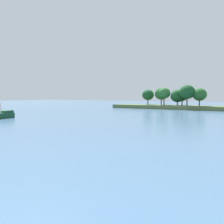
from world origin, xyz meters
TOP-DOWN VIEW (x-y plane):
  - treeline_island at (9.21, 74.44)m, footprint 57.49×10.51m

SIDE VIEW (x-z plane):
  - treeline_island at x=9.21m, z-range -1.20..8.33m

